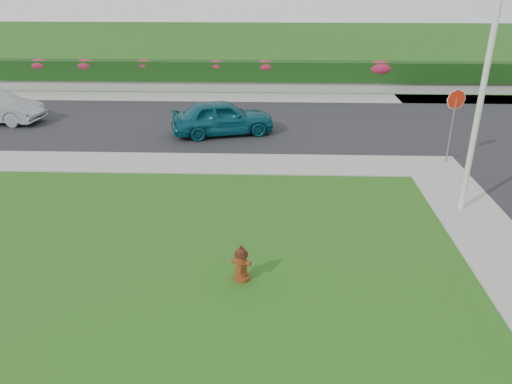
{
  "coord_description": "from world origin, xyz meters",
  "views": [
    {
      "loc": [
        1.3,
        -7.75,
        6.47
      ],
      "look_at": [
        0.86,
        4.59,
        0.9
      ],
      "focal_mm": 35.0,
      "sensor_mm": 36.0,
      "label": 1
    }
  ],
  "objects_px": {
    "utility_pole": "(479,111)",
    "stop_sign": "(455,108)",
    "fire_hydrant": "(241,264)",
    "sedan_teal": "(223,117)"
  },
  "relations": [
    {
      "from": "sedan_teal",
      "to": "stop_sign",
      "type": "bearing_deg",
      "value": -125.22
    },
    {
      "from": "stop_sign",
      "to": "utility_pole",
      "type": "bearing_deg",
      "value": -94.2
    },
    {
      "from": "fire_hydrant",
      "to": "sedan_teal",
      "type": "height_order",
      "value": "sedan_teal"
    },
    {
      "from": "utility_pole",
      "to": "stop_sign",
      "type": "distance_m",
      "value": 4.07
    },
    {
      "from": "fire_hydrant",
      "to": "stop_sign",
      "type": "bearing_deg",
      "value": 65.86
    },
    {
      "from": "fire_hydrant",
      "to": "stop_sign",
      "type": "xyz_separation_m",
      "value": [
        6.96,
        7.69,
        1.6
      ]
    },
    {
      "from": "utility_pole",
      "to": "stop_sign",
      "type": "relative_size",
      "value": 2.18
    },
    {
      "from": "fire_hydrant",
      "to": "utility_pole",
      "type": "distance_m",
      "value": 7.7
    },
    {
      "from": "utility_pole",
      "to": "sedan_teal",
      "type": "bearing_deg",
      "value": 137.94
    },
    {
      "from": "fire_hydrant",
      "to": "sedan_teal",
      "type": "relative_size",
      "value": 0.2
    }
  ]
}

